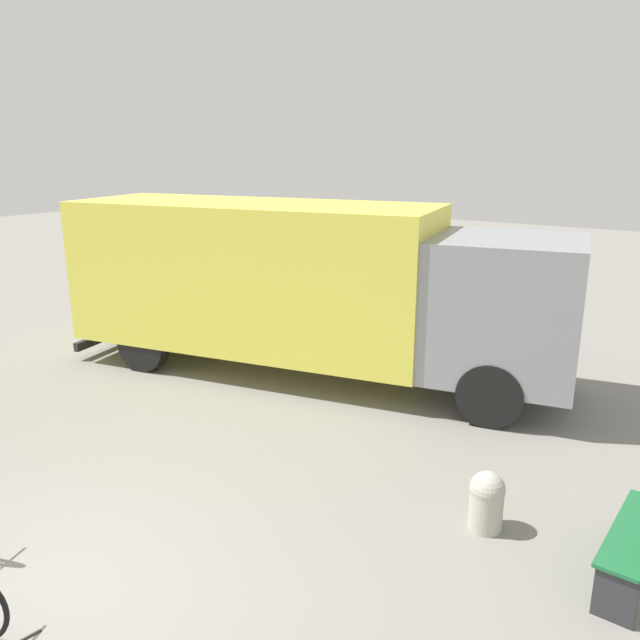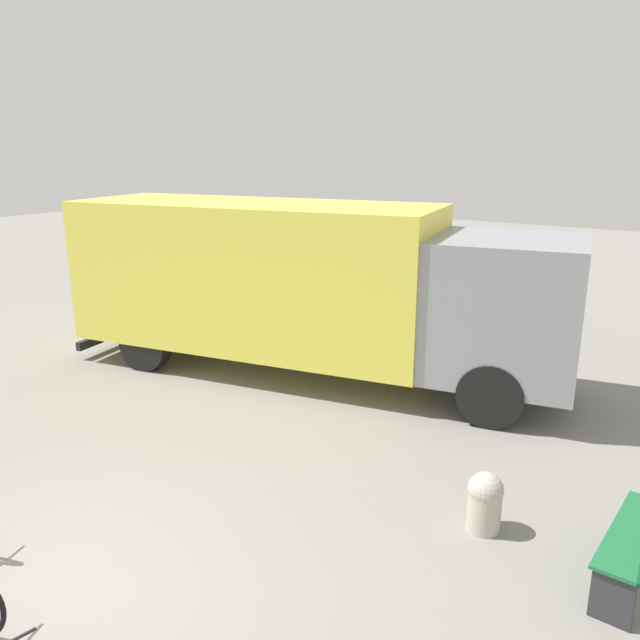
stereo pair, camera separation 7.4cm
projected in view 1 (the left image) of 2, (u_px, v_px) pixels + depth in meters
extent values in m
plane|color=gray|center=(31.00, 602.00, 5.44)|extent=(60.00, 60.00, 0.00)
cube|color=#EAE04C|center=(254.00, 274.00, 10.84)|extent=(6.61, 3.43, 2.45)
cube|color=gray|center=(504.00, 307.00, 9.33)|extent=(2.54, 2.53, 2.08)
cube|color=black|center=(115.00, 332.00, 12.41)|extent=(0.51, 2.11, 0.16)
cylinder|color=black|center=(506.00, 354.00, 10.47)|extent=(0.97, 0.46, 0.93)
cylinder|color=black|center=(490.00, 394.00, 8.76)|extent=(0.97, 0.46, 0.93)
cylinder|color=black|center=(203.00, 318.00, 12.67)|extent=(0.97, 0.46, 0.93)
cylinder|color=black|center=(143.00, 345.00, 10.96)|extent=(0.97, 0.46, 0.93)
cube|color=#1E6638|center=(637.00, 532.00, 5.62)|extent=(0.49, 1.49, 0.04)
cube|color=#2D2D33|center=(615.00, 597.00, 5.16)|extent=(0.34, 0.07, 0.46)
cylinder|color=#B2AD9E|center=(486.00, 509.00, 6.42)|extent=(0.35, 0.35, 0.46)
sphere|color=#B2AD9E|center=(487.00, 489.00, 6.36)|extent=(0.36, 0.36, 0.36)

